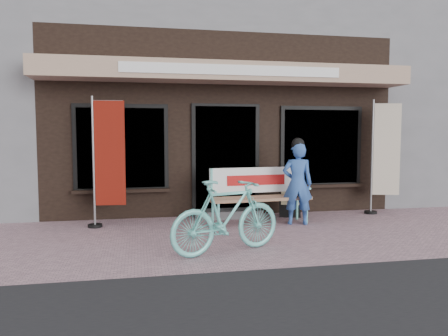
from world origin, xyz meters
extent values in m
plane|color=#AB828E|center=(0.00, 0.00, 0.00)|extent=(70.00, 70.00, 0.00)
cube|color=black|center=(0.00, 5.00, 1.80)|extent=(7.00, 6.00, 3.60)
cube|color=slate|center=(0.00, 5.00, 4.80)|extent=(7.00, 6.00, 2.40)
cube|color=tan|center=(0.00, 1.65, 2.75)|extent=(7.00, 0.80, 0.35)
cube|color=white|center=(0.00, 1.24, 2.75)|extent=(4.00, 0.02, 0.18)
cube|color=black|center=(0.00, 1.98, 1.10)|extent=(1.20, 0.06, 2.10)
cube|color=black|center=(0.00, 1.97, 1.10)|extent=(1.35, 0.04, 2.20)
cube|color=black|center=(-2.00, 1.98, 1.35)|extent=(1.60, 0.06, 1.50)
cube|color=black|center=(2.00, 1.98, 1.35)|extent=(1.60, 0.06, 1.50)
cube|color=black|center=(-2.00, 1.97, 1.35)|extent=(1.75, 0.04, 1.65)
cube|color=black|center=(2.00, 1.97, 1.35)|extent=(1.75, 0.04, 1.65)
cube|color=black|center=(-2.00, 1.92, 0.55)|extent=(1.80, 0.18, 0.06)
cube|color=black|center=(2.00, 1.92, 0.55)|extent=(1.80, 0.18, 0.06)
cube|color=#59595B|center=(0.00, 1.75, 0.07)|extent=(1.30, 0.45, 0.15)
cylinder|color=#6AD0C6|center=(-0.37, 0.79, 0.22)|extent=(0.05, 0.05, 0.43)
cylinder|color=#6AD0C6|center=(-0.40, 1.20, 0.22)|extent=(0.05, 0.05, 0.43)
cylinder|color=#6AD0C6|center=(1.27, 0.91, 0.22)|extent=(0.05, 0.05, 0.43)
cylinder|color=#6AD0C6|center=(1.25, 1.32, 0.22)|extent=(0.05, 0.05, 0.43)
cube|color=#9E7457|center=(0.44, 1.05, 0.46)|extent=(1.88, 0.59, 0.05)
cylinder|color=#6AD0C6|center=(-0.42, 1.20, 0.72)|extent=(0.05, 0.05, 0.57)
cylinder|color=#6AD0C6|center=(1.27, 1.32, 0.72)|extent=(0.05, 0.05, 0.57)
cube|color=white|center=(0.42, 1.28, 0.77)|extent=(1.75, 0.16, 0.46)
cube|color=#B21414|center=(0.43, 1.25, 0.77)|extent=(1.11, 0.09, 0.19)
cylinder|color=#6AD0C6|center=(-0.43, 0.99, 0.64)|extent=(0.07, 0.45, 0.04)
cylinder|color=#6AD0C6|center=(1.31, 1.12, 0.64)|extent=(0.07, 0.45, 0.04)
imported|color=#315AAA|center=(1.09, 0.90, 0.73)|extent=(0.60, 0.47, 1.46)
sphere|color=black|center=(1.09, 0.90, 1.43)|extent=(0.29, 0.29, 0.23)
imported|color=#6AD0C6|center=(-0.52, -0.68, 0.51)|extent=(1.74, 1.00, 1.01)
cylinder|color=gray|center=(-2.45, 1.34, 1.13)|extent=(0.04, 0.04, 2.26)
cylinder|color=gray|center=(-2.19, 1.32, 2.18)|extent=(0.51, 0.07, 0.02)
cube|color=maroon|center=(-2.17, 1.31, 1.29)|extent=(0.51, 0.08, 1.80)
cylinder|color=black|center=(-2.45, 1.34, 0.03)|extent=(0.27, 0.27, 0.05)
cylinder|color=gray|center=(2.92, 1.58, 1.15)|extent=(0.05, 0.05, 2.29)
cylinder|color=gray|center=(3.17, 1.50, 2.21)|extent=(0.50, 0.18, 0.03)
cube|color=beige|center=(3.19, 1.49, 1.30)|extent=(0.51, 0.18, 1.82)
cylinder|color=black|center=(2.92, 1.58, 0.03)|extent=(0.31, 0.31, 0.05)
cube|color=black|center=(1.18, 1.53, 0.41)|extent=(0.41, 0.20, 0.82)
cube|color=beige|center=(1.17, 1.49, 0.50)|extent=(0.34, 0.13, 0.50)
camera|label=1|loc=(-1.70, -6.42, 1.65)|focal=35.00mm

